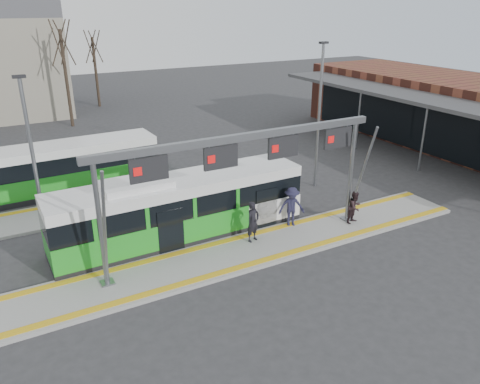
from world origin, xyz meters
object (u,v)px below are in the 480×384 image
object	(u,v)px
gantry	(246,158)
passenger_b	(355,207)
hero_bus	(180,209)
passenger_c	(292,207)
passenger_a	(253,222)

from	to	relation	value
gantry	passenger_b	bearing A→B (deg)	-3.77
hero_bus	passenger_b	distance (m)	8.52
gantry	passenger_c	distance (m)	4.45
gantry	passenger_b	size ratio (longest dim) A/B	7.94
passenger_a	passenger_c	world-z (taller)	passenger_c
passenger_a	passenger_b	size ratio (longest dim) A/B	1.16
passenger_a	passenger_c	distance (m)	2.49
gantry	passenger_c	size ratio (longest dim) A/B	6.63
hero_bus	passenger_b	xyz separation A→B (m)	(8.01, -2.85, -0.51)
gantry	hero_bus	bearing A→B (deg)	130.55
passenger_c	passenger_b	bearing A→B (deg)	-0.78
hero_bus	passenger_b	world-z (taller)	hero_bus
passenger_b	passenger_a	bearing A→B (deg)	156.27
gantry	passenger_a	bearing A→B (deg)	32.39
passenger_a	passenger_b	bearing A→B (deg)	-25.34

